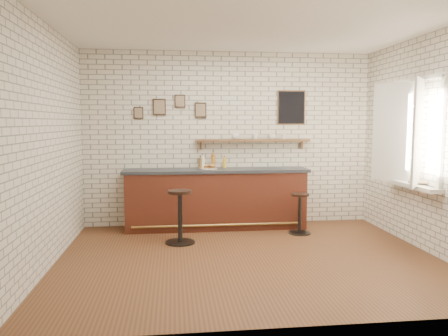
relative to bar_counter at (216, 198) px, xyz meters
The scene contains 21 objects.
ground 1.79m from the bar_counter, 81.30° to the right, with size 5.00×5.00×0.00m, color brown.
bar_counter is the anchor object (origin of this frame).
sandwich_plate 0.52m from the bar_counter, behind, with size 0.28×0.28×0.01m, color white.
ciabatta_sandwich 0.56m from the bar_counter, behind, with size 0.22×0.16×0.07m.
potato_chips 0.54m from the bar_counter, behind, with size 0.27×0.18×0.00m.
bitters_bottle_brown 0.67m from the bar_counter, 144.26° to the left, with size 0.07×0.07×0.22m.
bitters_bottle_white 0.66m from the bar_counter, 139.56° to the left, with size 0.06×0.06×0.24m.
bitters_bottle_amber 0.65m from the bar_counter, 99.55° to the left, with size 0.07×0.07×0.30m.
condiment_bottle_yellow 0.64m from the bar_counter, 48.13° to the left, with size 0.06×0.06×0.20m.
bar_stool_left 1.08m from the bar_counter, 125.52° to the right, with size 0.44×0.44×0.79m.
bar_stool_right 1.42m from the bar_counter, 22.40° to the right, with size 0.37×0.37×0.65m.
wall_shelf 1.19m from the bar_counter, 17.07° to the left, with size 2.00×0.18×0.18m.
shelf_cup_a 1.12m from the bar_counter, 28.98° to the left, with size 0.13×0.13×0.10m, color white.
shelf_cup_b 1.27m from the bar_counter, 15.97° to the left, with size 0.10×0.10×0.10m, color white.
shelf_cup_c 1.45m from the bar_counter, 11.36° to the left, with size 0.11×0.11×0.09m, color white.
shelf_cup_d 1.60m from the bar_counter, ahead, with size 0.09×0.09×0.09m, color white.
back_wall_decor 1.64m from the bar_counter, 30.01° to the left, with size 2.96×0.02×0.56m.
window_sill 3.03m from the bar_counter, 27.75° to the right, with size 0.20×1.35×0.06m.
casement_window 3.18m from the bar_counter, 28.13° to the right, with size 0.40×1.30×1.56m.
book_lower 3.08m from the bar_counter, 30.01° to the right, with size 0.15×0.20×0.02m, color tan.
book_upper 3.09m from the bar_counter, 30.17° to the right, with size 0.18×0.24×0.02m, color tan.
Camera 1 is at (-0.98, -5.57, 1.79)m, focal length 35.00 mm.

